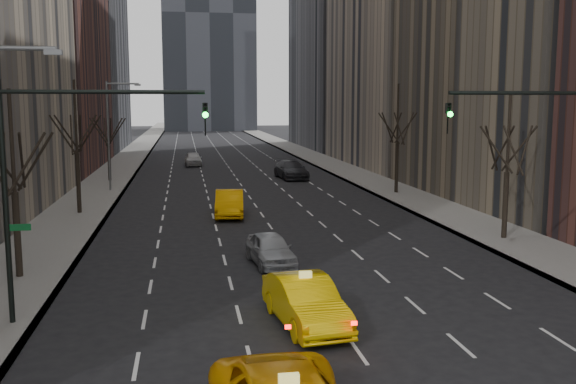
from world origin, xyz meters
name	(u,v)px	position (x,y,z in m)	size (l,w,h in m)	color
sidewalk_left	(124,163)	(-12.25, 70.00, 0.07)	(4.50, 320.00, 0.15)	slate
sidewalk_right	(322,161)	(12.25, 70.00, 0.07)	(4.50, 320.00, 0.15)	slate
tree_lw_b	(15,192)	(-12.00, 18.00, 3.72)	(3.36, 3.50, 7.82)	black
tree_lw_c	(77,154)	(-12.00, 34.00, 4.04)	(3.36, 3.50, 8.74)	black
tree_lw_d	(109,144)	(-12.00, 52.00, 3.56)	(3.36, 3.50, 7.36)	black
tree_rw_b	(507,172)	(12.00, 22.00, 3.72)	(3.36, 3.50, 7.82)	black
tree_rw_c	(397,145)	(12.00, 40.00, 4.04)	(3.36, 3.50, 8.74)	black
traffic_mast_left	(58,162)	(-9.11, 12.00, 5.49)	(6.69, 0.39, 8.00)	black
traffic_mast_right	(569,155)	(9.11, 12.00, 5.49)	(6.69, 0.39, 8.00)	black
streetlight_far	(112,124)	(-10.84, 45.00, 5.62)	(2.83, 0.22, 9.00)	slate
taxi_sedan	(305,302)	(-1.14, 10.51, 0.82)	(1.74, 5.00, 1.65)	yellow
silver_sedan_ahead	(271,249)	(-1.20, 18.80, 0.73)	(1.72, 4.29, 1.46)	#A1A4A8
far_taxi	(230,203)	(-2.16, 31.86, 0.85)	(1.80, 5.16, 1.70)	#FFA605
far_suv_grey	(291,170)	(5.30, 51.98, 0.89)	(2.49, 6.11, 1.77)	#28292D
far_car_white	(193,159)	(-4.01, 66.59, 0.82)	(1.93, 4.79, 1.63)	#BCBCBC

